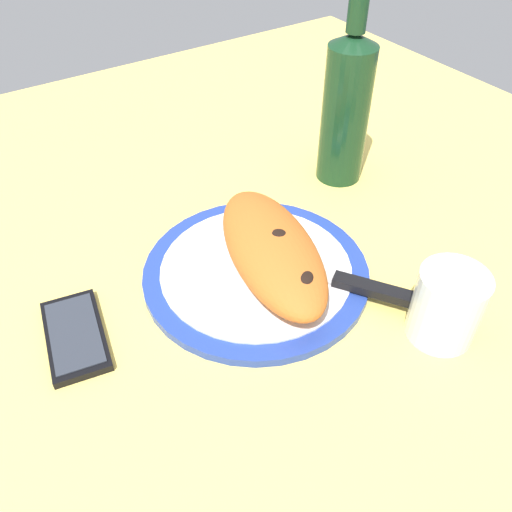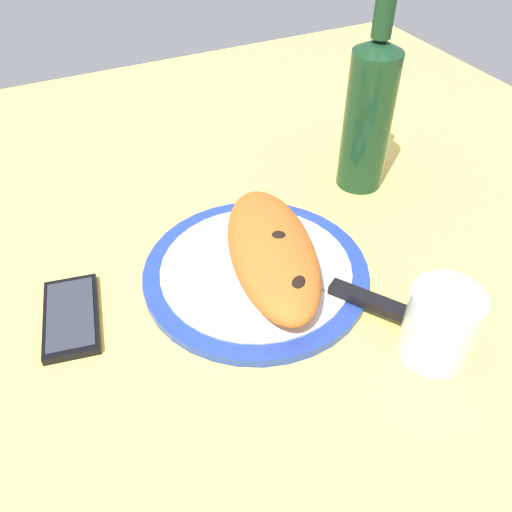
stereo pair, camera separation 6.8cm
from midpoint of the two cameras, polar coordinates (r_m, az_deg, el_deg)
ground_plane at (r=71.20cm, az=2.72°, el=-3.12°), size 150.00×150.00×3.00cm
plate at (r=69.64cm, az=2.78°, el=-1.83°), size 29.78×29.78×1.52cm
calzone at (r=67.06cm, az=4.64°, el=0.42°), size 27.26×16.83×6.05cm
fork at (r=67.16cm, az=-2.32°, el=-2.68°), size 17.38×4.91×0.40cm
knife at (r=66.75cm, az=12.60°, el=-3.95°), size 20.38×14.59×1.20cm
smartphone at (r=67.20cm, az=-16.67°, el=-6.39°), size 13.82×8.77×1.16cm
water_glass at (r=63.28cm, az=22.14°, el=-7.42°), size 7.89×7.89×9.17cm
wine_bottle at (r=83.37cm, az=14.46°, el=14.61°), size 7.31×7.31×29.40cm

